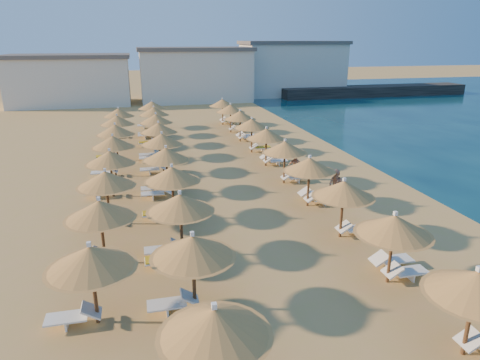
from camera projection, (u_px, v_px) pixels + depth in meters
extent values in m
plane|color=tan|center=(271.00, 233.00, 19.37)|extent=(220.00, 220.00, 0.00)
cube|color=black|center=(374.00, 91.00, 66.10)|extent=(30.08, 4.64, 1.50)
cube|color=silver|center=(71.00, 82.00, 56.41)|extent=(15.00, 8.00, 6.00)
cube|color=#59514C|center=(68.00, 56.00, 55.39)|extent=(15.60, 8.48, 0.50)
cube|color=silver|center=(195.00, 76.00, 60.01)|extent=(15.00, 8.00, 6.80)
cube|color=#59514C|center=(194.00, 49.00, 58.87)|extent=(15.60, 8.48, 0.50)
cube|color=silver|center=(292.00, 70.00, 66.32)|extent=(15.00, 8.00, 7.60)
cube|color=#59514C|center=(293.00, 43.00, 65.05)|extent=(15.60, 8.48, 0.50)
cylinder|color=brown|center=(469.00, 321.00, 11.62)|extent=(0.12, 0.12, 2.16)
cone|color=olive|center=(476.00, 283.00, 11.25)|extent=(2.53, 2.53, 0.71)
cone|color=olive|center=(474.00, 293.00, 11.34)|extent=(2.73, 2.73, 0.12)
cube|color=white|center=(479.00, 269.00, 11.12)|extent=(0.12, 0.12, 0.14)
cylinder|color=brown|center=(390.00, 255.00, 15.17)|extent=(0.12, 0.12, 2.16)
cone|color=olive|center=(394.00, 225.00, 14.79)|extent=(2.53, 2.53, 0.71)
cone|color=olive|center=(393.00, 232.00, 14.89)|extent=(2.73, 2.73, 0.12)
cube|color=white|center=(396.00, 213.00, 14.66)|extent=(0.12, 0.12, 0.14)
cylinder|color=brown|center=(342.00, 214.00, 18.71)|extent=(0.12, 0.12, 2.16)
cone|color=olive|center=(344.00, 189.00, 18.34)|extent=(2.53, 2.53, 0.71)
cone|color=olive|center=(343.00, 195.00, 18.43)|extent=(2.73, 2.73, 0.12)
cube|color=white|center=(344.00, 179.00, 18.20)|extent=(0.12, 0.12, 0.14)
cylinder|color=brown|center=(308.00, 186.00, 22.25)|extent=(0.12, 0.12, 2.16)
cone|color=olive|center=(310.00, 165.00, 21.88)|extent=(2.53, 2.53, 0.71)
cone|color=olive|center=(309.00, 170.00, 21.98)|extent=(2.73, 2.73, 0.12)
cube|color=white|center=(310.00, 157.00, 21.75)|extent=(0.12, 0.12, 0.14)
cylinder|color=brown|center=(284.00, 166.00, 25.80)|extent=(0.12, 0.12, 2.16)
cone|color=olive|center=(285.00, 147.00, 25.43)|extent=(2.53, 2.53, 0.71)
cone|color=olive|center=(285.00, 152.00, 25.52)|extent=(2.73, 2.73, 0.12)
cube|color=white|center=(285.00, 140.00, 25.29)|extent=(0.12, 0.12, 0.14)
cylinder|color=brown|center=(266.00, 151.00, 29.34)|extent=(0.12, 0.12, 2.16)
cone|color=olive|center=(266.00, 134.00, 28.97)|extent=(2.53, 2.53, 0.71)
cone|color=olive|center=(266.00, 138.00, 29.06)|extent=(2.73, 2.73, 0.12)
cube|color=white|center=(266.00, 128.00, 28.84)|extent=(0.12, 0.12, 0.14)
cylinder|color=brown|center=(252.00, 139.00, 32.89)|extent=(0.12, 0.12, 2.16)
cone|color=olive|center=(252.00, 123.00, 32.51)|extent=(2.53, 2.53, 0.71)
cone|color=olive|center=(252.00, 127.00, 32.61)|extent=(2.73, 2.73, 0.12)
cube|color=white|center=(252.00, 118.00, 32.38)|extent=(0.12, 0.12, 0.14)
cylinder|color=brown|center=(240.00, 129.00, 36.43)|extent=(0.12, 0.12, 2.16)
cone|color=olive|center=(240.00, 115.00, 36.06)|extent=(2.53, 2.53, 0.71)
cone|color=olive|center=(240.00, 119.00, 36.15)|extent=(2.73, 2.73, 0.12)
cube|color=white|center=(240.00, 110.00, 35.92)|extent=(0.12, 0.12, 0.14)
cylinder|color=brown|center=(231.00, 121.00, 39.97)|extent=(0.12, 0.12, 2.16)
cone|color=olive|center=(231.00, 108.00, 39.60)|extent=(2.53, 2.53, 0.71)
cone|color=olive|center=(231.00, 112.00, 39.69)|extent=(2.73, 2.73, 0.12)
cube|color=white|center=(230.00, 104.00, 39.47)|extent=(0.12, 0.12, 0.14)
cylinder|color=brown|center=(223.00, 114.00, 43.52)|extent=(0.12, 0.12, 2.16)
cone|color=olive|center=(222.00, 103.00, 43.14)|extent=(2.53, 2.53, 0.71)
cone|color=olive|center=(223.00, 106.00, 43.24)|extent=(2.73, 2.73, 0.12)
cube|color=white|center=(222.00, 98.00, 43.01)|extent=(0.12, 0.12, 0.14)
cone|color=olive|center=(214.00, 322.00, 9.71)|extent=(2.53, 2.53, 0.71)
cone|color=olive|center=(215.00, 333.00, 9.80)|extent=(2.73, 2.73, 0.12)
cube|color=white|center=(214.00, 306.00, 9.58)|extent=(0.12, 0.12, 0.14)
cylinder|color=brown|center=(194.00, 280.00, 13.63)|extent=(0.12, 0.12, 2.16)
cone|color=olive|center=(193.00, 246.00, 13.25)|extent=(2.53, 2.53, 0.71)
cone|color=olive|center=(193.00, 255.00, 13.35)|extent=(2.73, 2.73, 0.12)
cube|color=white|center=(192.00, 234.00, 13.12)|extent=(0.12, 0.12, 0.14)
cylinder|color=brown|center=(181.00, 230.00, 17.17)|extent=(0.12, 0.12, 2.16)
cone|color=olive|center=(180.00, 203.00, 16.80)|extent=(2.53, 2.53, 0.71)
cone|color=olive|center=(180.00, 210.00, 16.89)|extent=(2.73, 2.73, 0.12)
cube|color=white|center=(180.00, 192.00, 16.66)|extent=(0.12, 0.12, 0.14)
cylinder|color=brown|center=(173.00, 197.00, 20.71)|extent=(0.12, 0.12, 2.16)
cone|color=olive|center=(172.00, 174.00, 20.34)|extent=(2.53, 2.53, 0.71)
cone|color=olive|center=(172.00, 180.00, 20.43)|extent=(2.73, 2.73, 0.12)
cube|color=white|center=(171.00, 165.00, 20.21)|extent=(0.12, 0.12, 0.14)
cylinder|color=brown|center=(167.00, 174.00, 24.26)|extent=(0.12, 0.12, 2.16)
cone|color=olive|center=(166.00, 154.00, 23.88)|extent=(2.53, 2.53, 0.71)
cone|color=olive|center=(166.00, 159.00, 23.98)|extent=(2.73, 2.73, 0.12)
cube|color=white|center=(166.00, 147.00, 23.75)|extent=(0.12, 0.12, 0.14)
cylinder|color=brown|center=(163.00, 157.00, 27.80)|extent=(0.12, 0.12, 2.16)
cone|color=olive|center=(162.00, 139.00, 27.43)|extent=(2.53, 2.53, 0.71)
cone|color=olive|center=(162.00, 144.00, 27.52)|extent=(2.73, 2.73, 0.12)
cube|color=white|center=(161.00, 133.00, 27.29)|extent=(0.12, 0.12, 0.14)
cylinder|color=brown|center=(159.00, 144.00, 31.34)|extent=(0.12, 0.12, 2.16)
cone|color=olive|center=(158.00, 128.00, 30.97)|extent=(2.53, 2.53, 0.71)
cone|color=olive|center=(159.00, 132.00, 31.06)|extent=(2.73, 2.73, 0.12)
cube|color=white|center=(158.00, 122.00, 30.84)|extent=(0.12, 0.12, 0.14)
cylinder|color=brown|center=(157.00, 133.00, 34.89)|extent=(0.12, 0.12, 2.16)
cone|color=olive|center=(156.00, 119.00, 34.52)|extent=(2.53, 2.53, 0.71)
cone|color=olive|center=(156.00, 122.00, 34.61)|extent=(2.73, 2.73, 0.12)
cube|color=white|center=(156.00, 113.00, 34.38)|extent=(0.12, 0.12, 0.14)
cylinder|color=brown|center=(155.00, 124.00, 38.43)|extent=(0.12, 0.12, 2.16)
cone|color=olive|center=(154.00, 111.00, 38.06)|extent=(2.53, 2.53, 0.71)
cone|color=olive|center=(154.00, 114.00, 38.15)|extent=(2.73, 2.73, 0.12)
cube|color=white|center=(153.00, 106.00, 37.93)|extent=(0.12, 0.12, 0.14)
cylinder|color=brown|center=(153.00, 117.00, 41.97)|extent=(0.12, 0.12, 2.16)
cone|color=olive|center=(152.00, 105.00, 41.60)|extent=(2.53, 2.53, 0.71)
cone|color=olive|center=(152.00, 108.00, 41.70)|extent=(2.73, 2.73, 0.12)
cube|color=white|center=(152.00, 101.00, 41.47)|extent=(0.12, 0.12, 0.14)
cylinder|color=brown|center=(95.00, 292.00, 12.96)|extent=(0.12, 0.12, 2.16)
cone|color=olive|center=(90.00, 257.00, 12.59)|extent=(2.53, 2.53, 0.71)
cone|color=olive|center=(91.00, 266.00, 12.68)|extent=(2.73, 2.73, 0.12)
cube|color=white|center=(89.00, 244.00, 12.45)|extent=(0.12, 0.12, 0.14)
cylinder|color=brown|center=(103.00, 238.00, 16.50)|extent=(0.12, 0.12, 2.16)
cone|color=olive|center=(100.00, 209.00, 16.13)|extent=(2.53, 2.53, 0.71)
cone|color=olive|center=(100.00, 217.00, 16.22)|extent=(2.73, 2.73, 0.12)
cube|color=white|center=(99.00, 199.00, 16.00)|extent=(0.12, 0.12, 0.14)
cylinder|color=brown|center=(108.00, 203.00, 20.05)|extent=(0.12, 0.12, 2.16)
cone|color=olive|center=(106.00, 179.00, 19.67)|extent=(2.53, 2.53, 0.71)
cone|color=olive|center=(106.00, 185.00, 19.77)|extent=(2.73, 2.73, 0.12)
cube|color=white|center=(105.00, 170.00, 19.54)|extent=(0.12, 0.12, 0.14)
cylinder|color=brown|center=(112.00, 178.00, 23.59)|extent=(0.12, 0.12, 2.16)
cone|color=olive|center=(110.00, 157.00, 23.22)|extent=(2.53, 2.53, 0.71)
cone|color=olive|center=(110.00, 163.00, 23.31)|extent=(2.73, 2.73, 0.12)
cube|color=white|center=(109.00, 150.00, 23.08)|extent=(0.12, 0.12, 0.14)
cylinder|color=brown|center=(115.00, 160.00, 27.13)|extent=(0.12, 0.12, 2.16)
cone|color=olive|center=(113.00, 142.00, 26.76)|extent=(2.53, 2.53, 0.71)
cone|color=olive|center=(113.00, 146.00, 26.85)|extent=(2.73, 2.73, 0.12)
cube|color=white|center=(112.00, 135.00, 26.63)|extent=(0.12, 0.12, 0.14)
cylinder|color=brown|center=(117.00, 146.00, 30.68)|extent=(0.12, 0.12, 2.16)
cone|color=olive|center=(115.00, 130.00, 30.31)|extent=(2.53, 2.53, 0.71)
cone|color=olive|center=(116.00, 134.00, 30.40)|extent=(2.73, 2.73, 0.12)
cube|color=white|center=(115.00, 124.00, 30.17)|extent=(0.12, 0.12, 0.14)
cylinder|color=brown|center=(118.00, 135.00, 34.22)|extent=(0.12, 0.12, 2.16)
cone|color=olive|center=(117.00, 120.00, 33.85)|extent=(2.53, 2.53, 0.71)
cone|color=olive|center=(117.00, 124.00, 33.94)|extent=(2.73, 2.73, 0.12)
cube|color=white|center=(117.00, 115.00, 33.72)|extent=(0.12, 0.12, 0.14)
cylinder|color=brown|center=(120.00, 126.00, 37.76)|extent=(0.12, 0.12, 2.16)
cone|color=olive|center=(119.00, 112.00, 37.39)|extent=(2.53, 2.53, 0.71)
cone|color=olive|center=(119.00, 116.00, 37.49)|extent=(2.73, 2.73, 0.12)
cube|color=white|center=(118.00, 108.00, 37.26)|extent=(0.12, 0.12, 0.14)
cube|color=white|center=(470.00, 339.00, 11.85)|extent=(0.58, 0.64, 0.40)
cube|color=white|center=(410.00, 271.00, 15.60)|extent=(1.25, 0.64, 0.06)
cube|color=white|center=(410.00, 275.00, 15.65)|extent=(0.06, 0.58, 0.32)
cube|color=white|center=(392.00, 270.00, 15.40)|extent=(0.58, 0.64, 0.40)
cube|color=white|center=(396.00, 259.00, 16.43)|extent=(1.25, 0.64, 0.06)
cube|color=white|center=(396.00, 263.00, 16.48)|extent=(0.06, 0.58, 0.32)
cube|color=white|center=(379.00, 258.00, 16.23)|extent=(0.58, 0.64, 0.40)
cube|color=white|center=(167.00, 304.00, 13.66)|extent=(1.25, 0.64, 0.06)
cube|color=white|center=(167.00, 308.00, 13.72)|extent=(0.06, 0.58, 0.32)
cube|color=white|center=(190.00, 297.00, 13.78)|extent=(0.58, 0.64, 0.40)
cube|color=white|center=(359.00, 228.00, 19.15)|extent=(1.25, 0.64, 0.06)
cube|color=white|center=(358.00, 231.00, 19.20)|extent=(0.06, 0.58, 0.32)
cube|color=white|center=(344.00, 227.00, 18.94)|extent=(0.58, 0.64, 0.40)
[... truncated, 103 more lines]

